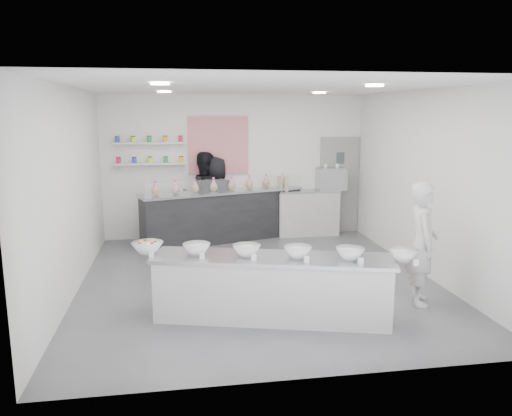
{
  "coord_description": "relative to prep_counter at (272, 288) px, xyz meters",
  "views": [
    {
      "loc": [
        -1.23,
        -7.46,
        2.64
      ],
      "look_at": [
        0.03,
        0.4,
        1.1
      ],
      "focal_mm": 35.0,
      "sensor_mm": 36.0,
      "label": 1
    }
  ],
  "objects": [
    {
      "name": "pattern_panel",
      "position": [
        -0.29,
        4.46,
        1.53
      ],
      "size": [
        1.25,
        0.03,
        1.2
      ],
      "primitive_type": "cube",
      "color": "red",
      "rests_on": "back_wall"
    },
    {
      "name": "label_cards",
      "position": [
        0.13,
        -0.48,
        0.45
      ],
      "size": [
        3.31,
        0.04,
        0.07
      ],
      "primitive_type": null,
      "color": "white",
      "rests_on": "prep_counter"
    },
    {
      "name": "prep_counter",
      "position": [
        0.0,
        0.0,
        0.0
      ],
      "size": [
        3.13,
        1.47,
        0.83
      ],
      "primitive_type": "cube",
      "rotation": [
        0.0,
        0.0,
        -0.27
      ],
      "color": "#B1B2AC",
      "rests_on": "floor"
    },
    {
      "name": "downlight_1",
      "position": [
        1.46,
        0.48,
        2.56
      ],
      "size": [
        0.24,
        0.24,
        0.02
      ],
      "primitive_type": "cylinder",
      "color": "white",
      "rests_on": "ceiling"
    },
    {
      "name": "cookie_bags",
      "position": [
        -0.24,
        4.08,
        0.78
      ],
      "size": [
        2.88,
        1.03,
        0.28
      ],
      "primitive_type": null,
      "rotation": [
        0.0,
        0.0,
        0.3
      ],
      "color": "pink",
      "rests_on": "back_bar"
    },
    {
      "name": "jar_shelf_lower",
      "position": [
        -1.69,
        4.38,
        1.18
      ],
      "size": [
        1.45,
        0.22,
        0.04
      ],
      "primitive_type": "cube",
      "color": "silver",
      "rests_on": "back_wall"
    },
    {
      "name": "woman_prep",
      "position": [
        2.15,
        0.21,
        0.44
      ],
      "size": [
        0.59,
        0.72,
        1.72
      ],
      "primitive_type": "imported",
      "rotation": [
        0.0,
        0.0,
        1.25
      ],
      "color": "silver",
      "rests_on": "floor"
    },
    {
      "name": "espresso_ledge",
      "position": [
        1.61,
        4.26,
        0.08
      ],
      "size": [
        1.33,
        0.42,
        0.99
      ],
      "primitive_type": "cube",
      "color": "#B1B2AC",
      "rests_on": "floor"
    },
    {
      "name": "ceiling",
      "position": [
        0.06,
        1.48,
        2.58
      ],
      "size": [
        6.0,
        6.0,
        0.0
      ],
      "primitive_type": "plane",
      "rotation": [
        3.14,
        0.0,
        0.0
      ],
      "color": "white",
      "rests_on": "floor"
    },
    {
      "name": "back_bar",
      "position": [
        -0.24,
        4.08,
        0.11
      ],
      "size": [
        3.43,
        1.6,
        1.05
      ],
      "primitive_type": "cube",
      "rotation": [
        0.0,
        0.0,
        0.3
      ],
      "color": "black",
      "rests_on": "floor"
    },
    {
      "name": "back_wall",
      "position": [
        0.06,
        4.48,
        1.08
      ],
      "size": [
        5.5,
        0.0,
        5.5
      ],
      "primitive_type": "plane",
      "rotation": [
        1.57,
        0.0,
        0.0
      ],
      "color": "white",
      "rests_on": "floor"
    },
    {
      "name": "right_wall",
      "position": [
        2.81,
        1.48,
        1.08
      ],
      "size": [
        0.0,
        6.0,
        6.0
      ],
      "primitive_type": "plane",
      "rotation": [
        1.57,
        0.0,
        -1.57
      ],
      "color": "white",
      "rests_on": "floor"
    },
    {
      "name": "prep_bowls",
      "position": [
        0.0,
        0.0,
        0.49
      ],
      "size": [
        3.6,
        1.39,
        0.14
      ],
      "primitive_type": null,
      "rotation": [
        0.0,
        0.0,
        -0.27
      ],
      "color": "white",
      "rests_on": "prep_counter"
    },
    {
      "name": "cup_stacks",
      "position": [
        1.06,
        4.26,
        0.72
      ],
      "size": [
        0.24,
        0.24,
        0.3
      ],
      "primitive_type": null,
      "color": "tan",
      "rests_on": "espresso_ledge"
    },
    {
      "name": "left_wall",
      "position": [
        -2.69,
        1.48,
        1.08
      ],
      "size": [
        0.0,
        6.0,
        6.0
      ],
      "primitive_type": "plane",
      "rotation": [
        1.57,
        0.0,
        1.57
      ],
      "color": "white",
      "rests_on": "floor"
    },
    {
      "name": "staff_left",
      "position": [
        -0.62,
        4.33,
        0.5
      ],
      "size": [
        0.91,
        0.72,
        1.83
      ],
      "primitive_type": "imported",
      "rotation": [
        0.0,
        0.0,
        3.11
      ],
      "color": "black",
      "rests_on": "floor"
    },
    {
      "name": "jar_shelf_upper",
      "position": [
        -1.69,
        4.38,
        1.6
      ],
      "size": [
        1.45,
        0.22,
        0.04
      ],
      "primitive_type": "cube",
      "color": "silver",
      "rests_on": "back_wall"
    },
    {
      "name": "downlight_3",
      "position": [
        1.46,
        3.08,
        2.56
      ],
      "size": [
        0.24,
        0.24,
        0.02
      ],
      "primitive_type": "cylinder",
      "color": "white",
      "rests_on": "ceiling"
    },
    {
      "name": "espresso_machine",
      "position": [
        2.12,
        4.26,
        0.8
      ],
      "size": [
        0.6,
        0.42,
        0.46
      ],
      "primitive_type": "cube",
      "color": "#93969E",
      "rests_on": "espresso_ledge"
    },
    {
      "name": "downlight_0",
      "position": [
        -1.34,
        0.48,
        2.56
      ],
      "size": [
        0.24,
        0.24,
        0.02
      ],
      "primitive_type": "cylinder",
      "color": "white",
      "rests_on": "ceiling"
    },
    {
      "name": "staff_right",
      "position": [
        -0.35,
        4.33,
        0.44
      ],
      "size": [
        0.92,
        0.68,
        1.72
      ],
      "primitive_type": "imported",
      "rotation": [
        0.0,
        0.0,
        3.31
      ],
      "color": "black",
      "rests_on": "floor"
    },
    {
      "name": "downlight_2",
      "position": [
        -1.34,
        3.08,
        2.56
      ],
      "size": [
        0.24,
        0.24,
        0.02
      ],
      "primitive_type": "cylinder",
      "color": "white",
      "rests_on": "ceiling"
    },
    {
      "name": "sneeze_guard",
      "position": [
        -0.15,
        3.8,
        0.78
      ],
      "size": [
        3.21,
        1.01,
        0.29
      ],
      "primitive_type": "cube",
      "rotation": [
        0.0,
        0.0,
        0.3
      ],
      "color": "white",
      "rests_on": "back_bar"
    },
    {
      "name": "back_door",
      "position": [
        2.36,
        4.45,
        0.63
      ],
      "size": [
        0.88,
        0.04,
        2.1
      ],
      "primitive_type": "cube",
      "color": "gray",
      "rests_on": "floor"
    },
    {
      "name": "floor",
      "position": [
        0.06,
        1.48,
        -0.42
      ],
      "size": [
        6.0,
        6.0,
        0.0
      ],
      "primitive_type": "plane",
      "color": "#515156",
      "rests_on": "ground"
    },
    {
      "name": "preserve_jars",
      "position": [
        -1.69,
        4.36,
        1.46
      ],
      "size": [
        1.45,
        0.1,
        0.56
      ],
      "primitive_type": null,
      "color": "red",
      "rests_on": "jar_shelf_lower"
    }
  ]
}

